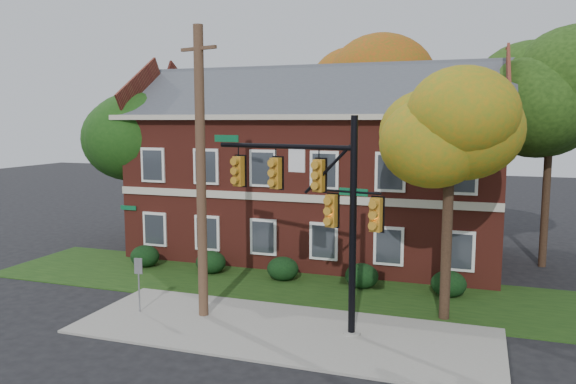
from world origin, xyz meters
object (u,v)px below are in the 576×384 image
(tree_far_rear, at_px, (372,90))
(hedge_far_right, at_px, (449,284))
(utility_pole, at_px, (201,173))
(sign_post, at_px, (139,276))
(hedge_far_left, at_px, (145,256))
(tree_right_rear, at_px, (560,95))
(tree_left_rear, at_px, (141,126))
(tree_near_right, at_px, (457,130))
(traffic_signal, at_px, (317,199))
(hedge_right, at_px, (362,276))
(hedge_left, at_px, (211,262))
(hedge_center, at_px, (283,269))
(apartment_building, at_px, (317,159))

(tree_far_rear, bearing_deg, hedge_far_right, -66.63)
(tree_far_rear, relative_size, utility_pole, 1.13)
(hedge_far_right, height_order, utility_pole, utility_pole)
(hedge_far_right, height_order, sign_post, sign_post)
(hedge_far_left, bearing_deg, sign_post, -58.45)
(tree_right_rear, bearing_deg, tree_left_rear, -174.64)
(tree_near_right, distance_m, tree_left_rear, 18.33)
(tree_near_right, relative_size, sign_post, 4.16)
(tree_right_rear, height_order, traffic_signal, tree_right_rear)
(hedge_right, height_order, sign_post, sign_post)
(hedge_right, bearing_deg, traffic_signal, -95.64)
(hedge_far_left, distance_m, sign_post, 6.75)
(tree_near_right, bearing_deg, hedge_left, 165.19)
(hedge_center, distance_m, traffic_signal, 7.09)
(hedge_left, height_order, hedge_far_right, same)
(traffic_signal, bearing_deg, tree_left_rear, 154.98)
(tree_near_right, bearing_deg, apartment_building, 131.77)
(hedge_far_left, bearing_deg, tree_far_rear, 57.50)
(hedge_right, relative_size, hedge_far_right, 1.00)
(tree_right_rear, relative_size, traffic_signal, 1.49)
(hedge_center, height_order, sign_post, sign_post)
(hedge_center, bearing_deg, hedge_right, 0.00)
(hedge_center, relative_size, hedge_right, 1.00)
(hedge_far_left, relative_size, hedge_right, 1.00)
(hedge_left, xyz_separation_m, hedge_center, (3.50, 0.00, 0.00))
(tree_near_right, bearing_deg, hedge_right, 142.72)
(tree_far_rear, distance_m, utility_pole, 18.88)
(hedge_left, relative_size, traffic_signal, 0.20)
(hedge_left, bearing_deg, tree_left_rear, 146.41)
(tree_left_rear, bearing_deg, hedge_far_right, -13.89)
(hedge_far_left, height_order, tree_left_rear, tree_left_rear)
(hedge_right, distance_m, tree_near_right, 7.72)
(sign_post, bearing_deg, hedge_left, 79.74)
(hedge_left, relative_size, hedge_right, 1.00)
(tree_far_rear, bearing_deg, tree_near_right, -69.73)
(tree_near_right, xyz_separation_m, sign_post, (-10.72, -2.87, -5.27))
(apartment_building, xyz_separation_m, hedge_right, (3.50, -5.25, -4.46))
(tree_right_rear, bearing_deg, hedge_far_left, -161.55)
(hedge_far_left, relative_size, hedge_center, 1.00)
(tree_left_rear, distance_m, tree_right_rear, 21.19)
(sign_post, bearing_deg, tree_left_rear, 112.08)
(hedge_left, bearing_deg, tree_far_rear, 69.71)
(traffic_signal, bearing_deg, hedge_left, 152.83)
(tree_right_rear, height_order, utility_pole, tree_right_rear)
(hedge_center, bearing_deg, hedge_far_left, 180.00)
(tree_far_rear, bearing_deg, sign_post, -104.45)
(hedge_left, relative_size, utility_pole, 0.14)
(tree_far_rear, bearing_deg, hedge_far_left, -122.50)
(hedge_center, bearing_deg, tree_far_rear, 84.15)
(utility_pole, bearing_deg, hedge_left, 130.88)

